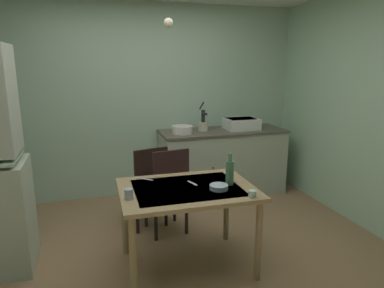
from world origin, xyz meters
TOP-DOWN VIEW (x-y plane):
  - ground_plane at (0.00, 0.00)m, footprint 5.28×5.28m
  - wall_back at (0.00, 1.85)m, footprint 4.38×0.10m
  - wall_right at (2.19, 0.00)m, footprint 0.10×3.69m
  - counter_cabinet at (1.05, 1.48)m, footprint 1.70×0.64m
  - sink_basin at (1.31, 1.48)m, footprint 0.44×0.34m
  - hand_pump at (0.78, 1.52)m, footprint 0.05×0.27m
  - mixing_bowl_counter at (0.46, 1.43)m, footprint 0.27×0.27m
  - stoneware_crock at (0.78, 1.52)m, footprint 0.13×0.13m
  - dining_table at (0.08, -0.12)m, footprint 1.15×0.86m
  - chair_far_side at (0.06, 0.53)m, footprint 0.45×0.45m
  - chair_by_counter at (-0.12, 0.76)m, footprint 0.49×0.49m
  - serving_bowl_wide at (0.33, -0.23)m, footprint 0.16×0.16m
  - teacup_mint at (0.52, -0.47)m, footprint 0.06×0.06m
  - mug_dark at (-0.42, -0.23)m, footprint 0.07×0.07m
  - glass_bottle at (0.46, -0.15)m, footprint 0.07×0.07m
  - table_knife at (-0.24, 0.22)m, footprint 0.15×0.16m
  - teaspoon_near_bowl at (0.16, -0.03)m, footprint 0.06×0.14m
  - pendant_bulb at (0.02, 0.24)m, footprint 0.08×0.08m

SIDE VIEW (x-z plane):
  - ground_plane at x=0.00m, z-range 0.00..0.00m
  - counter_cabinet at x=1.05m, z-range 0.00..0.89m
  - chair_by_counter at x=-0.12m, z-range 0.03..0.94m
  - chair_far_side at x=0.06m, z-range 0.02..0.96m
  - dining_table at x=0.08m, z-range 0.28..1.02m
  - table_knife at x=-0.24m, z-range 0.74..0.75m
  - teaspoon_near_bowl at x=0.16m, z-range 0.74..0.75m
  - serving_bowl_wide at x=0.33m, z-range 0.74..0.78m
  - teacup_mint at x=0.52m, z-range 0.74..0.80m
  - mug_dark at x=-0.42m, z-range 0.74..0.82m
  - glass_bottle at x=0.46m, z-range 0.71..1.00m
  - mixing_bowl_counter at x=0.46m, z-range 0.89..0.99m
  - stoneware_crock at x=0.78m, z-range 0.89..1.01m
  - sink_basin at x=1.31m, z-range 0.89..1.04m
  - hand_pump at x=0.78m, z-range 0.86..1.25m
  - wall_back at x=0.00m, z-range 0.00..2.54m
  - wall_right at x=2.19m, z-range 0.00..2.54m
  - pendant_bulb at x=0.02m, z-range 2.07..2.15m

